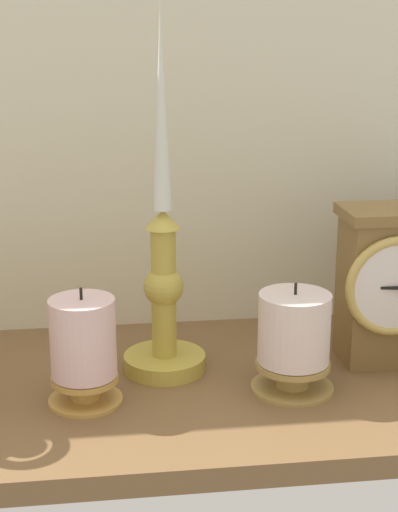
# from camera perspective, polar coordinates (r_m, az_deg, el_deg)

# --- Properties ---
(ground_plane) EXTENTS (1.00, 0.36, 0.02)m
(ground_plane) POSITION_cam_1_polar(r_m,az_deg,el_deg) (0.88, -5.05, -9.73)
(ground_plane) COLOR brown
(back_wall) EXTENTS (1.20, 0.02, 0.65)m
(back_wall) POSITION_cam_1_polar(r_m,az_deg,el_deg) (0.98, -6.07, 13.43)
(back_wall) COLOR beige
(back_wall) RESTS_ON ground_plane
(mantel_clock) EXTENTS (0.11, 0.09, 0.18)m
(mantel_clock) POSITION_cam_1_polar(r_m,az_deg,el_deg) (0.92, 13.05, -1.99)
(mantel_clock) COLOR brown
(mantel_clock) RESTS_ON ground_plane
(candlestick_tall_left) EXTENTS (0.09, 0.09, 0.39)m
(candlestick_tall_left) POSITION_cam_1_polar(r_m,az_deg,el_deg) (0.87, -2.54, -1.70)
(candlestick_tall_left) COLOR gold
(candlestick_tall_left) RESTS_ON ground_plane
(pillar_candle_front) EXTENTS (0.08, 0.08, 0.12)m
(pillar_candle_front) POSITION_cam_1_polar(r_m,az_deg,el_deg) (0.82, -8.23, -6.58)
(pillar_candle_front) COLOR gold
(pillar_candle_front) RESTS_ON ground_plane
(pillar_candle_near_clock) EXTENTS (0.09, 0.09, 0.12)m
(pillar_candle_near_clock) POSITION_cam_1_polar(r_m,az_deg,el_deg) (0.84, 6.76, -5.97)
(pillar_candle_near_clock) COLOR #A98947
(pillar_candle_near_clock) RESTS_ON ground_plane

